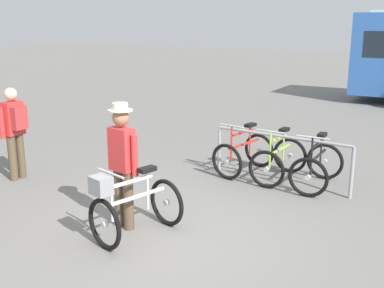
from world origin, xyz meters
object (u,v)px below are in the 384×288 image
object	(u,v)px
racked_bike_red	(244,154)
person_with_featured_bike	(122,161)
racked_bike_lime	(279,160)
pedestrian_with_backpack	(15,128)
racked_bike_black	(317,167)
featured_bicycle	(132,206)

from	to	relation	value
racked_bike_red	person_with_featured_bike	bearing A→B (deg)	-97.92
person_with_featured_bike	racked_bike_lime	bearing A→B (deg)	69.29
person_with_featured_bike	pedestrian_with_backpack	distance (m)	2.98
racked_bike_red	racked_bike_lime	xyz separation A→B (m)	(0.70, -0.06, -0.00)
pedestrian_with_backpack	racked_bike_black	bearing A→B (deg)	25.30
racked_bike_red	featured_bicycle	world-z (taller)	same
racked_bike_lime	featured_bicycle	bearing A→B (deg)	-104.38
person_with_featured_bike	racked_bike_red	bearing A→B (deg)	82.08
person_with_featured_bike	pedestrian_with_backpack	bearing A→B (deg)	167.08
racked_bike_lime	featured_bicycle	size ratio (longest dim) A/B	0.91
racked_bike_black	person_with_featured_bike	size ratio (longest dim) A/B	0.64
racked_bike_black	featured_bicycle	distance (m)	3.47
racked_bike_red	featured_bicycle	bearing A→B (deg)	-92.07
featured_bicycle	person_with_featured_bike	bearing A→B (deg)	143.18
pedestrian_with_backpack	featured_bicycle	bearing A→B (deg)	-15.56
racked_bike_black	featured_bicycle	world-z (taller)	same
pedestrian_with_backpack	racked_bike_red	bearing A→B (deg)	35.20
racked_bike_red	racked_bike_lime	size ratio (longest dim) A/B	1.08
racked_bike_lime	person_with_featured_bike	size ratio (longest dim) A/B	0.66
racked_bike_red	racked_bike_black	xyz separation A→B (m)	(1.40, -0.11, 0.00)
racked_bike_black	featured_bicycle	xyz separation A→B (m)	(-1.51, -3.12, 0.08)
racked_bike_lime	person_with_featured_bike	xyz separation A→B (m)	(-1.12, -2.95, 0.58)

